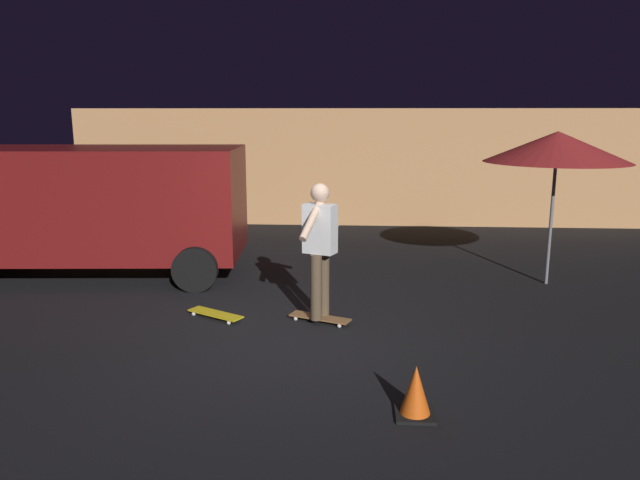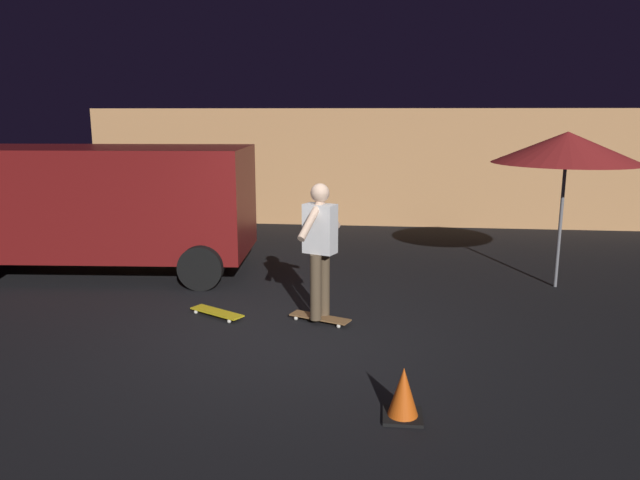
{
  "view_description": "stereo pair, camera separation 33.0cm",
  "coord_description": "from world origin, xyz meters",
  "px_view_note": "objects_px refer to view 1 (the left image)",
  "views": [
    {
      "loc": [
        0.82,
        -6.57,
        2.56
      ],
      "look_at": [
        0.39,
        0.47,
        1.05
      ],
      "focal_mm": 33.39,
      "sensor_mm": 36.0,
      "label": 1
    },
    {
      "loc": [
        1.15,
        -6.54,
        2.56
      ],
      "look_at": [
        0.39,
        0.47,
        1.05
      ],
      "focal_mm": 33.39,
      "sensor_mm": 36.0,
      "label": 2
    }
  ],
  "objects_px": {
    "skateboard_spare": "(215,314)",
    "skater": "(320,241)",
    "parked_van": "(94,203)",
    "traffic_cone": "(416,393)",
    "skateboard_ridden": "(320,318)",
    "patio_umbrella": "(557,147)"
  },
  "relations": [
    {
      "from": "skateboard_ridden",
      "to": "skateboard_spare",
      "type": "relative_size",
      "value": 1.03
    },
    {
      "from": "patio_umbrella",
      "to": "skateboard_spare",
      "type": "distance_m",
      "value": 5.43
    },
    {
      "from": "parked_van",
      "to": "traffic_cone",
      "type": "relative_size",
      "value": 10.27
    },
    {
      "from": "parked_van",
      "to": "skateboard_spare",
      "type": "distance_m",
      "value": 3.31
    },
    {
      "from": "patio_umbrella",
      "to": "skateboard_spare",
      "type": "bearing_deg",
      "value": -158.35
    },
    {
      "from": "parked_van",
      "to": "patio_umbrella",
      "type": "xyz_separation_m",
      "value": [
        7.07,
        -0.16,
        0.91
      ]
    },
    {
      "from": "skateboard_spare",
      "to": "traffic_cone",
      "type": "distance_m",
      "value": 3.29
    },
    {
      "from": "parked_van",
      "to": "skater",
      "type": "bearing_deg",
      "value": -29.21
    },
    {
      "from": "parked_van",
      "to": "patio_umbrella",
      "type": "distance_m",
      "value": 7.13
    },
    {
      "from": "skateboard_spare",
      "to": "traffic_cone",
      "type": "relative_size",
      "value": 1.69
    },
    {
      "from": "patio_umbrella",
      "to": "traffic_cone",
      "type": "height_order",
      "value": "patio_umbrella"
    },
    {
      "from": "skateboard_spare",
      "to": "patio_umbrella",
      "type": "bearing_deg",
      "value": 21.65
    },
    {
      "from": "skater",
      "to": "patio_umbrella",
      "type": "bearing_deg",
      "value": 29.82
    },
    {
      "from": "patio_umbrella",
      "to": "skater",
      "type": "height_order",
      "value": "patio_umbrella"
    },
    {
      "from": "skateboard_spare",
      "to": "skater",
      "type": "relative_size",
      "value": 0.47
    },
    {
      "from": "parked_van",
      "to": "skateboard_ridden",
      "type": "distance_m",
      "value": 4.4
    },
    {
      "from": "skateboard_spare",
      "to": "skater",
      "type": "height_order",
      "value": "skater"
    },
    {
      "from": "skateboard_spare",
      "to": "skater",
      "type": "bearing_deg",
      "value": -2.54
    },
    {
      "from": "parked_van",
      "to": "traffic_cone",
      "type": "bearing_deg",
      "value": -43.04
    },
    {
      "from": "skater",
      "to": "traffic_cone",
      "type": "bearing_deg",
      "value": -67.24
    },
    {
      "from": "parked_van",
      "to": "patio_umbrella",
      "type": "height_order",
      "value": "patio_umbrella"
    },
    {
      "from": "skateboard_ridden",
      "to": "skater",
      "type": "relative_size",
      "value": 0.48
    }
  ]
}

